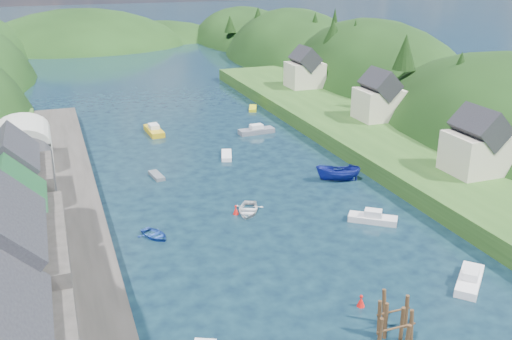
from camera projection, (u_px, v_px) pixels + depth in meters
name	position (u px, v px, depth m)	size (l,w,h in m)	color
ground	(207.00, 148.00, 88.39)	(600.00, 600.00, 0.00)	black
hillside_right	(372.00, 124.00, 127.50)	(36.00, 245.56, 48.00)	black
far_hills	(117.00, 73.00, 201.57)	(103.00, 68.00, 44.00)	black
hill_trees	(183.00, 61.00, 97.20)	(92.34, 152.54, 12.14)	black
quay_left	(47.00, 258.00, 53.92)	(12.00, 110.00, 2.00)	#2D2B28
quayside_buildings	(10.00, 277.00, 39.17)	(8.00, 35.84, 12.90)	#2D2B28
boat_sheds	(22.00, 156.00, 68.47)	(7.00, 21.00, 7.50)	#2D2D30
terrace_right	(382.00, 142.00, 87.25)	(16.00, 120.00, 2.40)	#234719
right_bank_cottages	(373.00, 98.00, 93.92)	(9.00, 59.24, 8.41)	beige
piling_cluster_near	(396.00, 334.00, 42.62)	(3.32, 3.09, 3.64)	#382314
piling_cluster_far	(393.00, 317.00, 44.64)	(2.95, 2.78, 3.60)	#382314
channel_buoy_near	(361.00, 301.00, 48.06)	(0.70, 0.70, 1.10)	red
channel_buoy_far	(236.00, 210.00, 65.36)	(0.70, 0.70, 1.10)	red
moored_boats	(284.00, 217.00, 63.30)	(31.94, 89.45, 2.28)	silver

